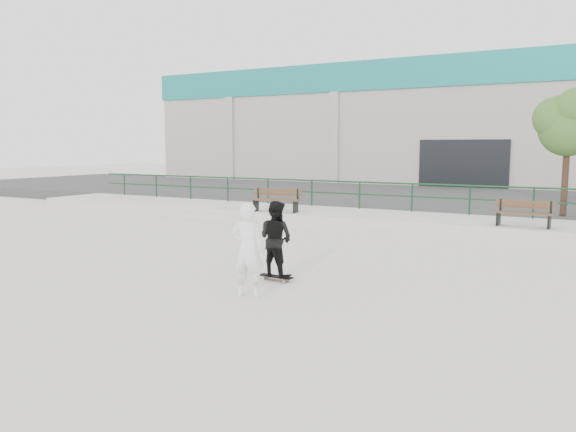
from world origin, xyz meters
The scene contains 11 objects.
ground centered at (0.00, 0.00, 0.00)m, with size 120.00×120.00×0.00m, color beige.
ledge centered at (0.00, 9.50, 0.25)m, with size 30.00×3.00×0.50m, color #B8B2A8.
parking_strip centered at (0.00, 18.00, 0.25)m, with size 60.00×14.00×0.50m, color #353535.
railing centered at (0.00, 10.80, 1.24)m, with size 28.00×0.06×1.03m.
commercial_building centered at (0.00, 31.99, 4.58)m, with size 44.20×16.33×8.00m.
bench_left centered at (-3.25, 8.46, 0.91)m, with size 1.86×0.88×0.83m.
bench_right centered at (4.95, 8.74, 0.88)m, with size 1.67×0.55×0.76m.
tree centered at (5.84, 12.07, 3.65)m, with size 2.36×2.10×4.20m.
skateboard centered at (0.91, 1.31, 0.07)m, with size 0.79×0.24×0.09m.
standing_skater centered at (0.91, 1.31, 0.90)m, with size 0.78×0.61×1.61m, color black.
seated_skater centered at (1.11, -0.08, 0.90)m, with size 0.66×0.43×1.80m, color white.
Camera 1 is at (6.81, -8.77, 2.84)m, focal length 35.00 mm.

